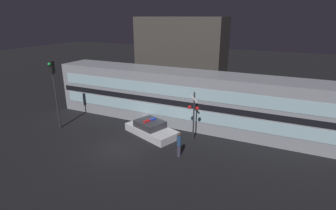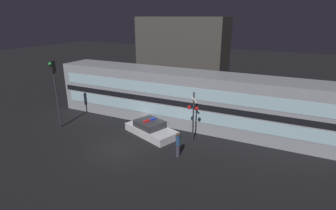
# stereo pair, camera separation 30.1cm
# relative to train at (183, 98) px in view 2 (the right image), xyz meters

# --- Properties ---
(ground_plane) EXTENTS (120.00, 120.00, 0.00)m
(ground_plane) POSITION_rel_train_xyz_m (-2.03, -6.32, -2.19)
(ground_plane) COLOR black
(train) EXTENTS (23.13, 3.10, 4.37)m
(train) POSITION_rel_train_xyz_m (0.00, 0.00, 0.00)
(train) COLOR #999EA5
(train) RESTS_ON ground_plane
(police_car) EXTENTS (4.62, 3.30, 1.18)m
(police_car) POSITION_rel_train_xyz_m (-1.30, -3.21, -1.76)
(police_car) COLOR silver
(police_car) RESTS_ON ground_plane
(pedestrian) EXTENTS (0.28, 0.28, 1.68)m
(pedestrian) POSITION_rel_train_xyz_m (1.92, -5.41, -1.33)
(pedestrian) COLOR #3F384C
(pedestrian) RESTS_ON ground_plane
(crossing_signal_near) EXTENTS (0.81, 0.31, 3.64)m
(crossing_signal_near) POSITION_rel_train_xyz_m (1.94, -2.86, -0.02)
(crossing_signal_near) COLOR #2D2D33
(crossing_signal_near) RESTS_ON ground_plane
(traffic_light_corner) EXTENTS (0.30, 0.46, 5.41)m
(traffic_light_corner) POSITION_rel_train_xyz_m (-8.56, -5.27, 1.57)
(traffic_light_corner) COLOR #2D2D33
(traffic_light_corner) RESTS_ON ground_plane
(building_left) EXTENTS (9.84, 4.27, 8.53)m
(building_left) POSITION_rel_train_xyz_m (-3.75, 8.65, 2.08)
(building_left) COLOR #47423D
(building_left) RESTS_ON ground_plane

